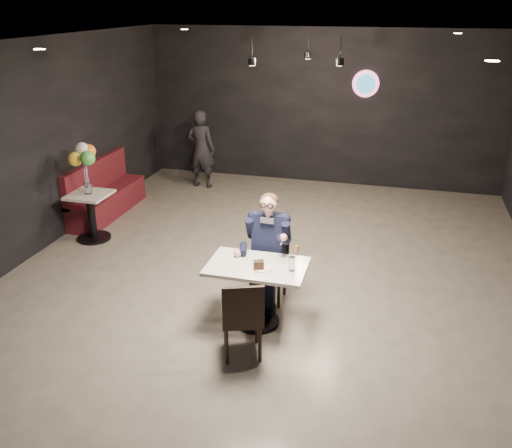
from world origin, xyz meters
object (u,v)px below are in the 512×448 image
(side_table, at_px, (92,217))
(sundae_glass, at_px, (292,264))
(booth_bench, at_px, (106,188))
(main_table, at_px, (257,294))
(seated_man, at_px, (269,247))
(chair_near, at_px, (242,316))
(passerby, at_px, (201,149))
(balloon_vase, at_px, (88,189))
(chair_far, at_px, (269,266))

(side_table, bearing_deg, sundae_glass, -25.56)
(sundae_glass, relative_size, booth_bench, 0.08)
(main_table, distance_m, seated_man, 0.65)
(chair_near, xyz_separation_m, seated_man, (0.00, 1.15, 0.26))
(chair_near, xyz_separation_m, side_table, (-3.07, 2.23, -0.09))
(main_table, relative_size, chair_near, 1.20)
(main_table, relative_size, side_table, 1.49)
(main_table, distance_m, booth_bench, 4.28)
(sundae_glass, distance_m, passerby, 5.28)
(chair_near, height_order, seated_man, seated_man)
(booth_bench, height_order, side_table, booth_bench)
(main_table, bearing_deg, seated_man, 90.00)
(sundae_glass, bearing_deg, main_table, 175.60)
(main_table, xyz_separation_m, side_table, (-3.07, 1.63, -0.01))
(chair_near, height_order, balloon_vase, chair_near)
(main_table, bearing_deg, sundae_glass, -4.40)
(main_table, distance_m, chair_near, 0.61)
(sundae_glass, distance_m, balloon_vase, 3.85)
(main_table, distance_m, sundae_glass, 0.61)
(chair_far, distance_m, side_table, 3.26)
(sundae_glass, height_order, booth_bench, booth_bench)
(chair_far, distance_m, passerby, 4.59)
(passerby, bearing_deg, side_table, 78.30)
(chair_near, relative_size, seated_man, 0.64)
(chair_far, height_order, seated_man, seated_man)
(side_table, bearing_deg, chair_far, -19.36)
(booth_bench, xyz_separation_m, passerby, (1.04, 1.86, 0.29))
(chair_near, bearing_deg, seated_man, 69.27)
(chair_near, bearing_deg, booth_bench, 115.46)
(seated_man, height_order, sundae_glass, seated_man)
(main_table, bearing_deg, balloon_vase, 152.06)
(booth_bench, bearing_deg, side_table, -73.30)
(balloon_vase, bearing_deg, seated_man, -19.36)
(seated_man, xyz_separation_m, sundae_glass, (0.40, -0.58, 0.11))
(seated_man, xyz_separation_m, side_table, (-3.07, 1.08, -0.35))
(chair_far, height_order, balloon_vase, chair_far)
(chair_far, bearing_deg, side_table, 160.64)
(side_table, bearing_deg, chair_near, -36.03)
(chair_near, bearing_deg, chair_far, 69.27)
(booth_bench, height_order, balloon_vase, booth_bench)
(seated_man, relative_size, side_table, 1.95)
(chair_far, height_order, sundae_glass, chair_far)
(chair_near, bearing_deg, passerby, 93.83)
(main_table, height_order, passerby, passerby)
(chair_near, height_order, booth_bench, booth_bench)
(chair_far, xyz_separation_m, chair_near, (-0.00, -1.15, 0.00))
(sundae_glass, height_order, side_table, sundae_glass)
(booth_bench, bearing_deg, chair_near, -43.80)
(chair_near, distance_m, sundae_glass, 0.79)
(side_table, bearing_deg, passerby, 75.43)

